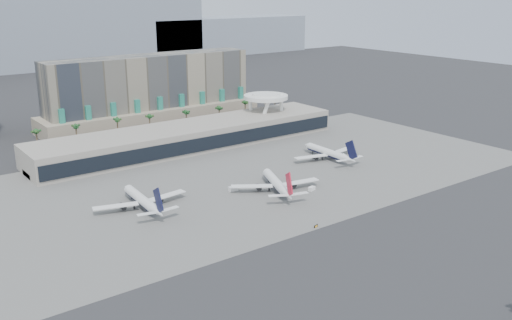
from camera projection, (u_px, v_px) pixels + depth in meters
ground at (336, 209)px, 219.47m from camera, size 900.00×900.00×0.00m
apron_pad at (252, 173)px, 261.70m from camera, size 260.00×130.00×0.06m
mountain_ridge at (36, 39)px, 587.52m from camera, size 680.00×60.00×70.00m
hotel at (151, 96)px, 354.19m from camera, size 140.00×30.00×42.00m
terminal at (191, 135)px, 301.91m from camera, size 170.00×32.50×14.50m
saucer_structure at (266, 100)px, 334.52m from camera, size 26.00×26.00×21.89m
palm_row at (170, 115)px, 331.74m from camera, size 157.80×2.80×13.10m
airliner_left at (142, 200)px, 219.24m from camera, size 37.85×39.06×13.48m
airliner_centre at (277, 183)px, 237.66m from camera, size 36.44×37.59×13.68m
airliner_right at (328, 153)px, 281.76m from camera, size 37.74×38.88×13.42m
service_vehicle_a at (233, 189)px, 238.36m from camera, size 4.25×2.69×1.93m
service_vehicle_b at (312, 189)px, 239.18m from camera, size 3.46×2.50×1.60m
taxiway_sign at (316, 226)px, 202.47m from camera, size 2.10×0.90×0.96m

